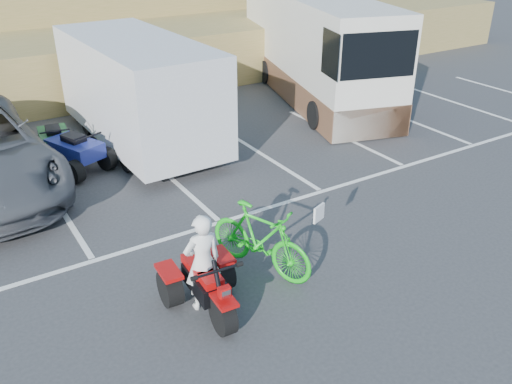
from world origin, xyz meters
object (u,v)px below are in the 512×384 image
quad_atv_blue (79,170)px  quad_atv_green (58,159)px  rider (203,262)px  rv_motorhome (314,53)px  red_trike_atv (209,310)px  green_dirt_bike (260,239)px  cargo_trailer (138,89)px

quad_atv_blue → quad_atv_green: quad_atv_blue is taller
rider → quad_atv_blue: bearing=-84.3°
rv_motorhome → quad_atv_blue: bearing=-150.5°
red_trike_atv → rider: bearing=90.0°
green_dirt_bike → cargo_trailer: (0.49, 6.95, 0.92)m
cargo_trailer → quad_atv_blue: cargo_trailer is taller
rv_motorhome → quad_atv_blue: 9.32m
quad_atv_blue → green_dirt_bike: bearing=-97.3°
green_dirt_bike → quad_atv_green: size_ratio=1.40×
rider → cargo_trailer: 7.58m
green_dirt_bike → rv_motorhome: 11.02m
red_trike_atv → rv_motorhome: rv_motorhome is taller
quad_atv_blue → rider: bearing=-109.6°
rider → green_dirt_bike: 1.39m
cargo_trailer → quad_atv_green: (-2.35, 0.13, -1.57)m
rv_motorhome → cargo_trailer: bearing=-153.6°
green_dirt_bike → quad_atv_green: bearing=83.8°
rider → cargo_trailer: (1.81, 7.33, 0.72)m
rv_motorhome → quad_atv_blue: size_ratio=5.93×
cargo_trailer → quad_atv_blue: 2.76m
cargo_trailer → red_trike_atv: bearing=-105.1°
green_dirt_bike → cargo_trailer: 7.03m
rider → quad_atv_blue: 6.52m
red_trike_atv → cargo_trailer: size_ratio=0.26×
red_trike_atv → quad_atv_blue: bearing=95.5°
quad_atv_blue → cargo_trailer: bearing=0.7°
green_dirt_bike → quad_atv_green: 7.35m
rider → quad_atv_green: size_ratio=1.11×
quad_atv_blue → quad_atv_green: bearing=82.4°
cargo_trailer → rv_motorhome: rv_motorhome is taller
rider → rv_motorhome: bearing=-132.3°
rv_motorhome → green_dirt_bike: bearing=-115.6°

